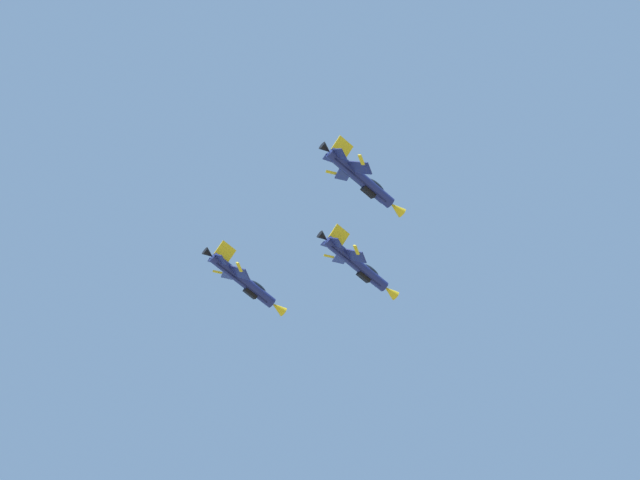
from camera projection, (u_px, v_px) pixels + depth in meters
fighter_jet_lead at (358, 265)px, 175.47m from camera, size 15.42×8.15×7.82m
fighter_jet_left_wing at (244, 281)px, 175.47m from camera, size 15.42×8.11×7.89m
fighter_jet_right_wing at (362, 179)px, 165.90m from camera, size 15.42×8.26×7.63m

